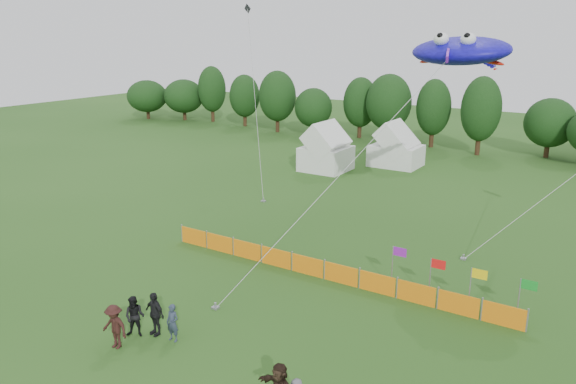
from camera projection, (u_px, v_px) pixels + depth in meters
The scene contains 12 objects.
ground at pixel (208, 349), 22.76m from camera, with size 160.00×160.00×0.00m, color #234C16.
treeline at pixel (509, 116), 57.02m from camera, with size 104.57×8.78×8.36m.
tent_left at pixel (326, 151), 51.75m from camera, with size 4.09×4.09×3.61m.
tent_right at pixel (396, 149), 53.48m from camera, with size 4.64×3.71×3.28m.
barrier_fence at pixel (324, 270), 29.12m from camera, with size 19.90×0.06×1.00m.
flag_row at pixel (454, 277), 26.03m from camera, with size 6.73×0.66×2.26m.
spectator_a at pixel (173, 323), 23.18m from camera, with size 0.59×0.39×1.63m, color #293345.
spectator_b at pixel (135, 317), 23.52m from camera, with size 0.87×0.68×1.80m, color black.
spectator_c at pixel (115, 327), 22.63m from camera, with size 1.22×0.70×1.89m, color black.
spectator_d at pixel (155, 313), 23.65m from camera, with size 1.13×0.47×1.92m, color black.
stingray_kite at pixel (463, 51), 30.44m from camera, with size 10.01×20.76×12.44m.
small_kite_dark at pixel (254, 88), 45.46m from camera, with size 7.09×7.44×14.72m.
Camera 1 is at (13.69, -15.12, 12.39)m, focal length 35.00 mm.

